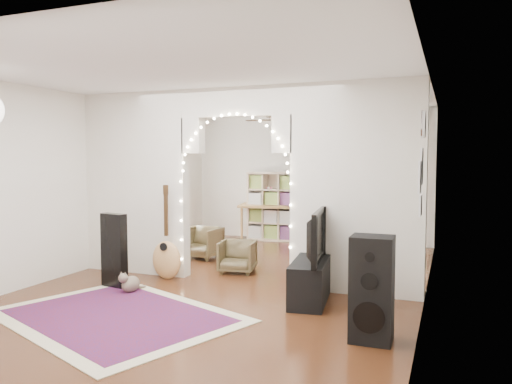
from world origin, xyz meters
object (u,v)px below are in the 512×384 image
(acoustic_guitar, at_px, (166,245))
(bookcase, at_px, (281,206))
(floor_speaker, at_px, (372,289))
(dining_chair_left, at_px, (202,242))
(media_console, at_px, (310,281))
(dining_table, at_px, (269,208))
(dining_chair_right, at_px, (237,256))

(acoustic_guitar, bearing_deg, bookcase, 84.49)
(floor_speaker, distance_m, dining_chair_left, 4.42)
(media_console, bearing_deg, bookcase, 105.81)
(dining_chair_left, bearing_deg, bookcase, 76.26)
(floor_speaker, height_order, dining_chair_left, floor_speaker)
(media_console, bearing_deg, floor_speaker, -57.14)
(acoustic_guitar, bearing_deg, media_console, -7.21)
(floor_speaker, relative_size, dining_table, 0.76)
(bookcase, height_order, dining_chair_right, bookcase)
(floor_speaker, height_order, dining_chair_right, floor_speaker)
(media_console, relative_size, dining_chair_left, 1.68)
(dining_table, distance_m, dining_chair_right, 3.08)
(acoustic_guitar, relative_size, dining_chair_right, 2.14)
(media_console, height_order, dining_chair_right, media_console)
(acoustic_guitar, relative_size, floor_speaker, 1.14)
(media_console, height_order, bookcase, bookcase)
(dining_chair_right, bearing_deg, media_console, -47.78)
(floor_speaker, bearing_deg, bookcase, 116.54)
(media_console, distance_m, bookcase, 4.47)
(bookcase, bearing_deg, dining_chair_left, -119.34)
(dining_chair_right, bearing_deg, dining_table, 90.56)
(dining_chair_left, bearing_deg, dining_chair_right, -34.16)
(bookcase, distance_m, dining_chair_right, 3.05)
(floor_speaker, bearing_deg, dining_chair_left, 138.11)
(floor_speaker, relative_size, dining_chair_right, 1.89)
(dining_table, relative_size, dining_chair_left, 2.24)
(acoustic_guitar, xyz_separation_m, dining_chair_left, (-0.23, 1.53, -0.23))
(dining_table, relative_size, dining_chair_right, 2.49)
(acoustic_guitar, height_order, dining_chair_left, acoustic_guitar)
(floor_speaker, distance_m, bookcase, 5.77)
(dining_chair_left, xyz_separation_m, dining_chair_right, (1.00, -0.77, -0.03))
(media_console, distance_m, dining_chair_left, 3.07)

